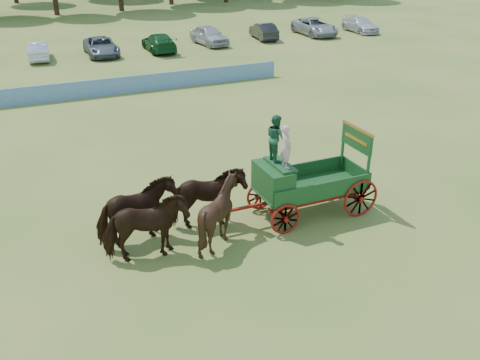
% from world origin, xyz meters
% --- Properties ---
extents(ground, '(160.00, 160.00, 0.00)m').
position_xyz_m(ground, '(0.00, 0.00, 0.00)').
color(ground, olive).
rests_on(ground, ground).
extents(horse_lead_left, '(2.67, 1.41, 2.17)m').
position_xyz_m(horse_lead_left, '(-1.87, -0.48, 1.09)').
color(horse_lead_left, black).
rests_on(horse_lead_left, ground).
extents(horse_lead_right, '(2.76, 1.69, 2.17)m').
position_xyz_m(horse_lead_right, '(-1.87, 0.62, 1.09)').
color(horse_lead_right, black).
rests_on(horse_lead_right, ground).
extents(horse_wheel_left, '(2.01, 1.80, 2.18)m').
position_xyz_m(horse_wheel_left, '(0.53, -0.48, 1.09)').
color(horse_wheel_left, black).
rests_on(horse_wheel_left, ground).
extents(horse_wheel_right, '(2.70, 1.49, 2.17)m').
position_xyz_m(horse_wheel_right, '(0.53, 0.62, 1.09)').
color(horse_wheel_right, black).
rests_on(horse_wheel_right, ground).
extents(farm_dray, '(6.00, 2.00, 3.75)m').
position_xyz_m(farm_dray, '(3.49, 0.11, 1.64)').
color(farm_dray, maroon).
rests_on(farm_dray, ground).
extents(sponsor_banner, '(26.00, 0.08, 1.05)m').
position_xyz_m(sponsor_banner, '(-1.00, 18.00, 0.53)').
color(sponsor_banner, '#1E5CA2').
rests_on(sponsor_banner, ground).
extents(parked_cars, '(55.85, 6.87, 1.62)m').
position_xyz_m(parked_cars, '(1.86, 30.03, 0.74)').
color(parked_cars, silver).
rests_on(parked_cars, ground).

